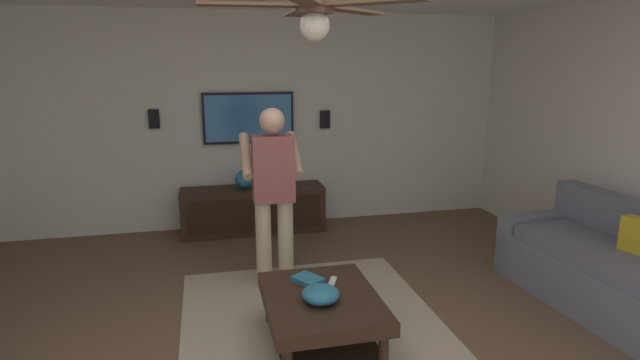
{
  "coord_description": "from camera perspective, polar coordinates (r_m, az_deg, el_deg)",
  "views": [
    {
      "loc": [
        -2.9,
        0.5,
        2.02
      ],
      "look_at": [
        0.7,
        -0.33,
        1.14
      ],
      "focal_mm": 28.02,
      "sensor_mm": 36.0,
      "label": 1
    }
  ],
  "objects": [
    {
      "name": "wall_back_tv",
      "position": [
        6.22,
        -8.41,
        6.6
      ],
      "size": [
        0.1,
        6.71,
        2.61
      ],
      "primitive_type": "cube",
      "color": "silver",
      "rests_on": "ground"
    },
    {
      "name": "area_rug",
      "position": [
        4.01,
        -0.52,
        -16.85
      ],
      "size": [
        2.53,
        2.02,
        0.01
      ],
      "primitive_type": "cube",
      "color": "tan",
      "rests_on": "ground"
    },
    {
      "name": "couch",
      "position": [
        4.86,
        30.66,
        -9.1
      ],
      "size": [
        1.96,
        1.0,
        0.87
      ],
      "rotation": [
        0.0,
        0.0,
        1.64
      ],
      "color": "slate",
      "rests_on": "ground"
    },
    {
      "name": "coffee_table",
      "position": [
        3.69,
        0.16,
        -14.49
      ],
      "size": [
        1.0,
        0.8,
        0.4
      ],
      "color": "#332116",
      "rests_on": "ground"
    },
    {
      "name": "media_console",
      "position": [
        6.1,
        -7.62,
        -3.38
      ],
      "size": [
        0.45,
        1.7,
        0.55
      ],
      "rotation": [
        0.0,
        0.0,
        3.14
      ],
      "color": "#332116",
      "rests_on": "ground"
    },
    {
      "name": "tv",
      "position": [
        6.12,
        -8.16,
        7.03
      ],
      "size": [
        0.05,
        1.09,
        0.61
      ],
      "rotation": [
        0.0,
        0.0,
        3.14
      ],
      "color": "black"
    },
    {
      "name": "person_standing",
      "position": [
        4.44,
        -5.36,
        -0.9
      ],
      "size": [
        0.53,
        0.53,
        1.64
      ],
      "rotation": [
        0.0,
        0.0,
        -0.01
      ],
      "color": "#C6B793",
      "rests_on": "ground"
    },
    {
      "name": "bowl",
      "position": [
        3.53,
        0.08,
        -12.9
      ],
      "size": [
        0.26,
        0.26,
        0.12
      ],
      "primitive_type": "ellipsoid",
      "color": "teal",
      "rests_on": "coffee_table"
    },
    {
      "name": "remote_white",
      "position": [
        3.82,
        1.44,
        -11.54
      ],
      "size": [
        0.16,
        0.1,
        0.02
      ],
      "primitive_type": "cube",
      "rotation": [
        0.0,
        0.0,
        5.87
      ],
      "color": "white",
      "rests_on": "coffee_table"
    },
    {
      "name": "book",
      "position": [
        3.84,
        -1.4,
        -11.3
      ],
      "size": [
        0.27,
        0.25,
        0.04
      ],
      "primitive_type": "cube",
      "rotation": [
        0.0,
        0.0,
        0.57
      ],
      "color": "teal",
      "rests_on": "coffee_table"
    },
    {
      "name": "vase_round",
      "position": [
        5.99,
        -8.65,
        0.09
      ],
      "size": [
        0.22,
        0.22,
        0.22
      ],
      "primitive_type": "sphere",
      "color": "teal",
      "rests_on": "media_console"
    },
    {
      "name": "wall_speaker_left",
      "position": [
        6.29,
        0.55,
        6.95
      ],
      "size": [
        0.06,
        0.12,
        0.22
      ],
      "primitive_type": "cube",
      "color": "black"
    },
    {
      "name": "wall_speaker_right",
      "position": [
        6.14,
        -18.44,
        6.64
      ],
      "size": [
        0.06,
        0.12,
        0.22
      ],
      "primitive_type": "cube",
      "color": "black"
    },
    {
      "name": "ceiling_fan",
      "position": [
        2.75,
        -0.58,
        18.75
      ],
      "size": [
        1.17,
        1.11,
        0.46
      ],
      "color": "#4C3828"
    }
  ]
}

